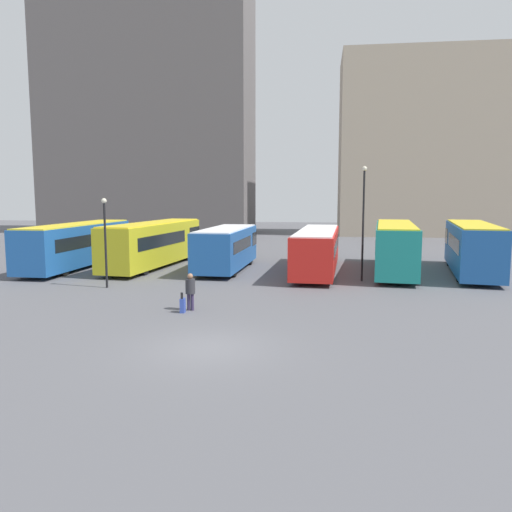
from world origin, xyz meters
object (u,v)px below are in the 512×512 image
bus_2 (227,247)px  traveler (190,288)px  bus_1 (155,242)px  lamp_post_0 (105,235)px  lamp_post_1 (363,215)px  bus_3 (317,249)px  bus_4 (395,246)px  bus_5 (472,246)px  suitcase (183,305)px  bus_0 (78,243)px

bus_2 → traveler: bus_2 is taller
bus_1 → lamp_post_0: size_ratio=2.53×
bus_1 → lamp_post_1: 14.94m
bus_2 → bus_3: bus_2 is taller
bus_3 → bus_4: size_ratio=1.00×
bus_5 → suitcase: bus_5 is taller
traveler → bus_3: bearing=-27.3°
bus_4 → lamp_post_1: (-2.42, -3.95, 2.12)m
bus_3 → bus_5: bearing=-84.0°
suitcase → bus_2: bearing=-1.0°
traveler → lamp_post_0: 7.81m
traveler → bus_1: bearing=21.8°
lamp_post_0 → bus_3: bearing=33.0°
bus_1 → bus_3: bus_1 is taller
bus_1 → bus_4: size_ratio=1.01×
bus_0 → bus_2: 10.59m
bus_2 → bus_5: bearing=-86.2°
bus_0 → bus_1: size_ratio=1.00×
bus_4 → suitcase: 16.94m
bus_2 → bus_4: size_ratio=0.75×
bus_0 → bus_3: bearing=-89.1°
bus_0 → lamp_post_0: 9.20m
bus_1 → bus_2: (5.38, -1.01, -0.17)m
bus_3 → suitcase: bearing=158.9°
bus_1 → traveler: (6.07, -13.09, -0.74)m
bus_0 → bus_5: bus_5 is taller
bus_3 → lamp_post_0: 13.58m
traveler → lamp_post_0: bearing=48.5°
bus_5 → bus_3: bearing=102.2°
bus_5 → traveler: bearing=138.7°
bus_0 → traveler: bus_0 is taller
bus_3 → lamp_post_0: (-11.33, -7.35, 1.38)m
suitcase → bus_5: bearing=-53.1°
bus_3 → bus_4: bearing=-80.5°
bus_0 → bus_1: bus_1 is taller
bus_4 → lamp_post_0: lamp_post_0 is taller
bus_5 → traveler: (-15.25, -12.54, -0.79)m
bus_3 → suitcase: size_ratio=13.64×
bus_2 → lamp_post_1: size_ratio=1.37×
bus_3 → traveler: size_ratio=7.49×
bus_1 → lamp_post_1: lamp_post_1 is taller
bus_3 → lamp_post_0: bearing=126.1°
suitcase → bus_3: bearing=-27.3°
bus_3 → bus_4: 5.09m
bus_0 → bus_1: bearing=-78.0°
bus_5 → lamp_post_1: 8.46m
bus_0 → bus_2: bearing=-89.0°
suitcase → lamp_post_0: size_ratio=0.18×
bus_0 → bus_2: bus_0 is taller
bus_1 → bus_2: size_ratio=1.34×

